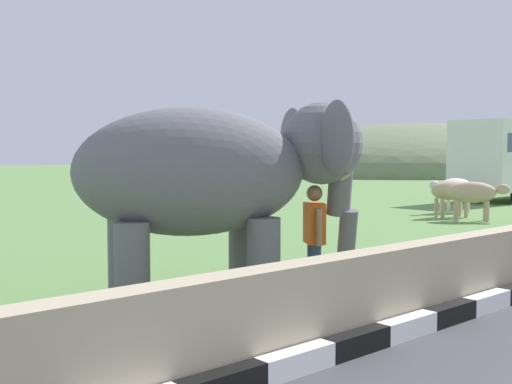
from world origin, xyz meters
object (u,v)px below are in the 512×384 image
Objects in this scene: elephant at (219,174)px; cow_near at (473,193)px; person_handler at (314,236)px; cow_mid at (453,191)px; cow_far at (454,188)px.

elephant reaches higher than cow_near.
person_handler reaches higher than cow_mid.
elephant is 2.32× the size of cow_near.
cow_far is (14.76, 5.35, -0.96)m from elephant.
cow_near and cow_mid have the same top height.
cow_near is 1.11m from cow_mid.
cow_far is (2.02, 1.87, 0.00)m from cow_near.
person_handler is 0.87× the size of cow_mid.
cow_near is at bearing 15.25° from elephant.
cow_mid is at bearing 18.69° from elephant.
cow_mid and cow_far have the same top height.
elephant is at bearing -161.31° from cow_mid.
cow_near and cow_far have the same top height.
person_handler is at bearing -160.82° from cow_near.
elephant reaches higher than person_handler.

